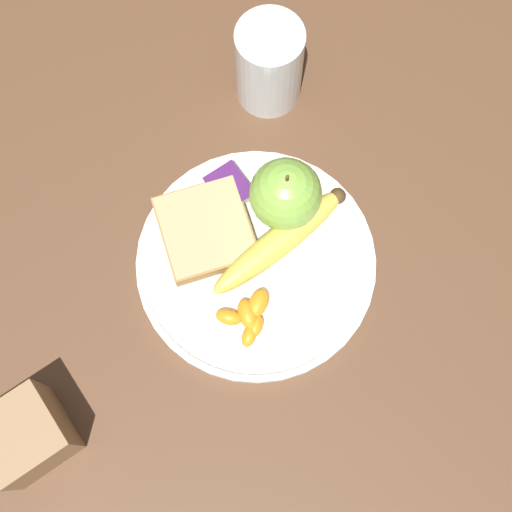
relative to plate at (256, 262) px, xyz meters
name	(u,v)px	position (x,y,z in m)	size (l,w,h in m)	color
ground_plane	(256,264)	(0.00, 0.00, -0.01)	(3.00, 3.00, 0.00)	brown
plate	(256,262)	(0.00, 0.00, 0.00)	(0.26, 0.26, 0.01)	white
juice_glass	(269,66)	(0.17, -0.14, 0.04)	(0.08, 0.08, 0.11)	silver
apple	(285,194)	(0.03, -0.06, 0.04)	(0.08, 0.08, 0.09)	#84BC47
banana	(281,241)	(0.00, -0.03, 0.02)	(0.05, 0.18, 0.03)	#E0CC4C
bread_slice	(206,230)	(0.06, 0.03, 0.02)	(0.12, 0.12, 0.02)	olive
fork	(257,258)	(0.00, 0.00, 0.01)	(0.17, 0.03, 0.00)	silver
jam_packet	(229,189)	(0.08, -0.02, 0.01)	(0.05, 0.04, 0.02)	silver
orange_segment_0	(228,317)	(-0.04, 0.06, 0.01)	(0.03, 0.03, 0.02)	orange
orange_segment_1	(247,314)	(-0.04, 0.04, 0.01)	(0.04, 0.03, 0.02)	orange
orange_segment_2	(258,303)	(-0.04, 0.03, 0.01)	(0.04, 0.04, 0.02)	orange
orange_segment_3	(256,326)	(-0.06, 0.04, 0.01)	(0.03, 0.03, 0.01)	orange
orange_segment_4	(249,336)	(-0.06, 0.05, 0.01)	(0.03, 0.03, 0.01)	orange
condiment_caddy	(27,436)	(-0.03, 0.29, 0.03)	(0.07, 0.07, 0.08)	#93704C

